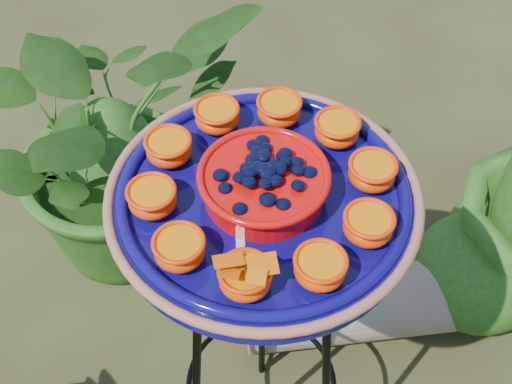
% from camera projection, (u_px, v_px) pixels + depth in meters
% --- Properties ---
extents(tripod_stand, '(0.40, 0.41, 0.98)m').
position_uv_depth(tripod_stand, '(262.00, 328.00, 1.48)').
color(tripod_stand, black).
rests_on(tripod_stand, ground).
extents(feeder_dish, '(0.56, 0.56, 0.12)m').
position_uv_depth(feeder_dish, '(264.00, 196.00, 1.15)').
color(feeder_dish, '#0C0757').
rests_on(feeder_dish, tripod_stand).
extents(driftwood_log, '(0.69, 0.39, 0.22)m').
position_uv_depth(driftwood_log, '(357.00, 305.00, 2.08)').
color(driftwood_log, gray).
rests_on(driftwood_log, ground).
extents(shrub_back_left, '(1.03, 1.06, 0.89)m').
position_uv_depth(shrub_back_left, '(110.00, 137.00, 2.05)').
color(shrub_back_left, '#1E4813').
rests_on(shrub_back_left, ground).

